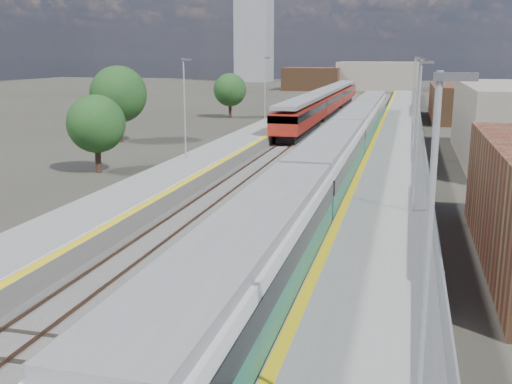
% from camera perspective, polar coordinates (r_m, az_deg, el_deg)
% --- Properties ---
extents(ground, '(320.00, 320.00, 0.00)m').
position_cam_1_polar(ground, '(59.42, 8.21, 4.32)').
color(ground, '#47443A').
rests_on(ground, ground).
extents(ballast_bed, '(10.50, 155.00, 0.06)m').
position_cam_1_polar(ballast_bed, '(62.14, 6.39, 4.77)').
color(ballast_bed, '#565451').
rests_on(ballast_bed, ground).
extents(tracks, '(8.96, 160.00, 0.17)m').
position_cam_1_polar(tracks, '(63.70, 7.14, 5.02)').
color(tracks, '#4C3323').
rests_on(tracks, ground).
extents(platform_right, '(4.70, 155.00, 8.52)m').
position_cam_1_polar(platform_right, '(61.50, 13.39, 4.89)').
color(platform_right, slate).
rests_on(platform_right, ground).
extents(platform_left, '(4.30, 155.00, 8.52)m').
position_cam_1_polar(platform_left, '(63.34, 0.28, 5.45)').
color(platform_left, slate).
rests_on(platform_left, ground).
extents(buildings, '(72.00, 185.50, 40.00)m').
position_cam_1_polar(buildings, '(149.04, 5.05, 13.64)').
color(buildings, brown).
rests_on(buildings, ground).
extents(green_train, '(2.88, 80.17, 3.17)m').
position_cam_1_polar(green_train, '(47.89, 8.61, 4.95)').
color(green_train, black).
rests_on(green_train, ground).
extents(red_train, '(3.03, 61.32, 3.82)m').
position_cam_1_polar(red_train, '(87.64, 6.68, 8.59)').
color(red_train, black).
rests_on(red_train, ground).
extents(tree_a, '(4.36, 4.36, 5.91)m').
position_cam_1_polar(tree_a, '(46.62, -14.98, 6.28)').
color(tree_a, '#382619').
rests_on(tree_a, ground).
extents(tree_b, '(5.71, 5.71, 7.74)m').
position_cam_1_polar(tree_b, '(62.70, -12.96, 9.05)').
color(tree_b, '#382619').
rests_on(tree_b, ground).
extents(tree_c, '(4.62, 4.62, 6.26)m').
position_cam_1_polar(tree_c, '(85.55, -2.50, 9.69)').
color(tree_c, '#382619').
rests_on(tree_c, ground).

